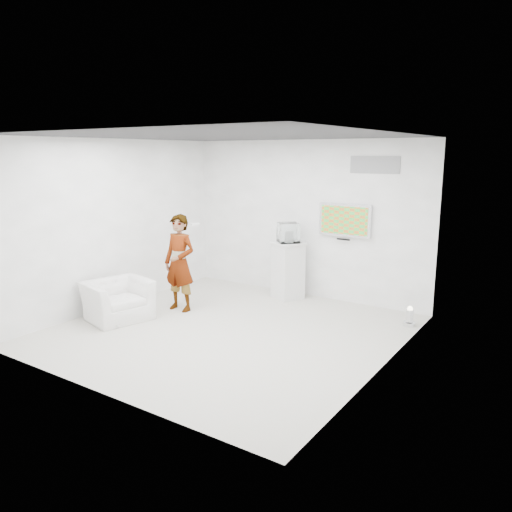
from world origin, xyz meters
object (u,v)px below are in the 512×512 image
object	(u,v)px
floor_uplight	(410,317)
pedestal	(288,270)
armchair	(118,300)
tv	(345,220)
person	(180,263)

from	to	relation	value
floor_uplight	pedestal	bearing A→B (deg)	173.27
armchair	pedestal	size ratio (longest dim) A/B	0.93
tv	person	distance (m)	3.09
tv	floor_uplight	distance (m)	2.12
person	floor_uplight	size ratio (longest dim) A/B	5.52
floor_uplight	person	bearing A→B (deg)	-158.93
tv	floor_uplight	world-z (taller)	tv
armchair	pedestal	xyz separation A→B (m)	(1.76, 2.66, 0.22)
pedestal	person	bearing A→B (deg)	-125.54
person	floor_uplight	bearing A→B (deg)	19.05
person	pedestal	distance (m)	2.11
person	pedestal	bearing A→B (deg)	52.44
tv	armchair	bearing A→B (deg)	-132.31
armchair	pedestal	world-z (taller)	pedestal
tv	person	size ratio (longest dim) A/B	0.58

